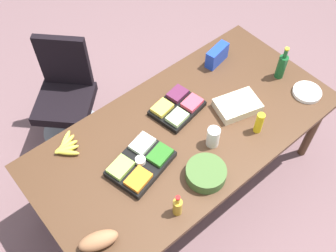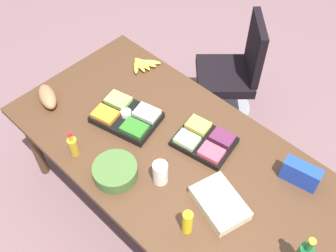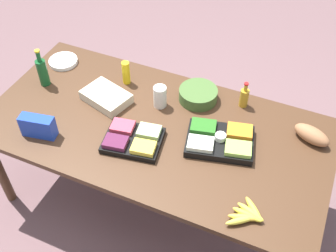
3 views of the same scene
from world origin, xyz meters
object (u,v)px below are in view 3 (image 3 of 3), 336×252
at_px(conference_table, 156,134).
at_px(salad_bowl, 198,95).
at_px(veggie_tray, 220,140).
at_px(wine_bottle, 43,71).
at_px(mayo_jar, 160,97).
at_px(paper_plate_stack, 63,61).
at_px(bread_loaf, 312,135).
at_px(sheet_cake, 106,97).
at_px(chip_bag_blue, 38,126).
at_px(dressing_bottle, 244,97).
at_px(mustard_bottle, 126,73).
at_px(banana_bunch, 247,215).
at_px(fruit_platter, 133,139).

distance_m(conference_table, salad_bowl, 0.42).
height_order(veggie_tray, wine_bottle, wine_bottle).
xyz_separation_m(wine_bottle, mayo_jar, (-0.87, -0.13, -0.03)).
relative_size(conference_table, paper_plate_stack, 10.39).
xyz_separation_m(mayo_jar, bread_loaf, (-1.02, -0.09, -0.03)).
bearing_deg(sheet_cake, wine_bottle, 2.14).
xyz_separation_m(chip_bag_blue, bread_loaf, (-1.61, -0.65, -0.02)).
bearing_deg(chip_bag_blue, salad_bowl, -138.12).
bearing_deg(dressing_bottle, mustard_bottle, 6.99).
distance_m(chip_bag_blue, wine_bottle, 0.52).
xyz_separation_m(chip_bag_blue, dressing_bottle, (-1.12, -0.80, 0.00)).
distance_m(mustard_bottle, mayo_jar, 0.35).
bearing_deg(bread_loaf, veggie_tray, 27.08).
bearing_deg(sheet_cake, banana_bunch, 156.08).
height_order(conference_table, bread_loaf, bread_loaf).
xyz_separation_m(veggie_tray, mayo_jar, (0.50, -0.18, 0.04)).
relative_size(chip_bag_blue, wine_bottle, 0.74).
bearing_deg(chip_bag_blue, conference_table, -151.35).
distance_m(mustard_bottle, dressing_bottle, 0.86).
distance_m(veggie_tray, paper_plate_stack, 1.42).
xyz_separation_m(sheet_cake, paper_plate_stack, (0.52, -0.25, -0.02)).
bearing_deg(mustard_bottle, bread_loaf, 178.27).
height_order(fruit_platter, bread_loaf, bread_loaf).
bearing_deg(paper_plate_stack, dressing_bottle, -176.17).
height_order(paper_plate_stack, bread_loaf, bread_loaf).
height_order(conference_table, salad_bowl, salad_bowl).
distance_m(veggie_tray, dressing_bottle, 0.41).
height_order(chip_bag_blue, banana_bunch, chip_bag_blue).
relative_size(chip_bag_blue, banana_bunch, 0.93).
distance_m(conference_table, fruit_platter, 0.22).
bearing_deg(mayo_jar, chip_bag_blue, 43.63).
relative_size(wine_bottle, mayo_jar, 1.86).
xyz_separation_m(veggie_tray, bread_loaf, (-0.52, -0.27, 0.01)).
xyz_separation_m(mustard_bottle, wine_bottle, (0.54, 0.25, 0.02)).
relative_size(fruit_platter, mustard_bottle, 2.24).
bearing_deg(veggie_tray, chip_bag_blue, 19.55).
bearing_deg(bread_loaf, chip_bag_blue, 22.07).
bearing_deg(chip_bag_blue, paper_plate_stack, -67.40).
bearing_deg(wine_bottle, banana_bunch, 163.35).
xyz_separation_m(veggie_tray, sheet_cake, (0.86, -0.07, -0.00)).
height_order(veggie_tray, mustard_bottle, mustard_bottle).
distance_m(veggie_tray, chip_bag_blue, 1.16).
distance_m(banana_bunch, mayo_jar, 1.02).
bearing_deg(bread_loaf, salad_bowl, -5.50).
xyz_separation_m(mustard_bottle, mayo_jar, (-0.33, 0.13, -0.01)).
bearing_deg(chip_bag_blue, fruit_platter, -163.03).
xyz_separation_m(conference_table, banana_bunch, (-0.74, 0.42, 0.09)).
relative_size(mustard_bottle, sheet_cake, 0.56).
relative_size(veggie_tray, paper_plate_stack, 2.18).
bearing_deg(paper_plate_stack, fruit_platter, 149.09).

